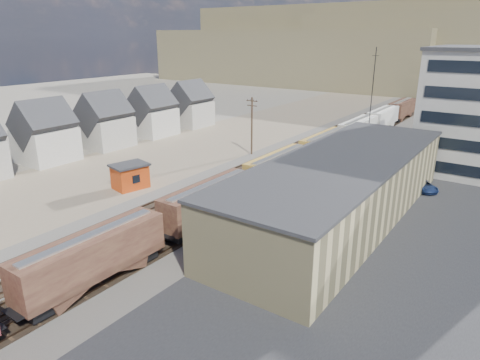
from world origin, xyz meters
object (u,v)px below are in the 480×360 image
Objects in this scene: utility_pole_north at (252,125)px; freight_train at (304,155)px; parked_car_blue at (424,186)px; parked_car_red at (251,279)px; maintenance_shed at (130,176)px.

freight_train is at bearing -18.98° from utility_pole_north.
parked_car_blue is at bearing -4.00° from utility_pole_north.
parked_car_red is 0.89× the size of parked_car_blue.
freight_train reaches higher than parked_car_blue.
parked_car_blue is (33.23, 22.08, -1.09)m from maintenance_shed.
maintenance_shed is at bearing -99.29° from utility_pole_north.
maintenance_shed reaches higher than parked_car_red.
freight_train is 32.62m from parked_car_red.
utility_pole_north is at bearing 133.96° from parked_car_blue.
parked_car_red is (27.06, -10.81, -1.03)m from maintenance_shed.
maintenance_shed is 29.16m from parked_car_red.
parked_car_red is 33.46m from parked_car_blue.
parked_car_red reaches higher than parked_car_blue.
parked_car_red is at bearing -142.67° from parked_car_blue.
utility_pole_north is 29.72m from parked_car_blue.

